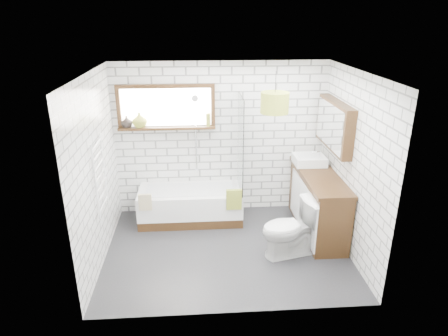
{
  "coord_description": "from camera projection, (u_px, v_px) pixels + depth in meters",
  "views": [
    {
      "loc": [
        -0.39,
        -4.91,
        3.18
      ],
      "look_at": [
        -0.02,
        0.25,
        1.16
      ],
      "focal_mm": 32.0,
      "sensor_mm": 36.0,
      "label": 1
    }
  ],
  "objects": [
    {
      "name": "ceiling",
      "position": [
        227.0,
        72.0,
        4.83
      ],
      "size": [
        3.4,
        2.6,
        0.01
      ],
      "primitive_type": "cube",
      "color": "white",
      "rests_on": "ground"
    },
    {
      "name": "mirror_cabinet",
      "position": [
        334.0,
        125.0,
        5.81
      ],
      "size": [
        0.16,
        1.2,
        0.7
      ],
      "primitive_type": "cube",
      "color": "black",
      "rests_on": "wall_right"
    },
    {
      "name": "shower_riser",
      "position": [
        196.0,
        135.0,
        6.39
      ],
      "size": [
        0.02,
        0.02,
        1.3
      ],
      "primitive_type": "cylinder",
      "color": "silver",
      "rests_on": "wall_back"
    },
    {
      "name": "bathtub",
      "position": [
        191.0,
        205.0,
        6.48
      ],
      "size": [
        1.64,
        0.73,
        0.53
      ],
      "primitive_type": "cube",
      "color": "white",
      "rests_on": "floor"
    },
    {
      "name": "vase_olive",
      "position": [
        140.0,
        121.0,
        6.22
      ],
      "size": [
        0.26,
        0.26,
        0.24
      ],
      "primitive_type": "imported",
      "rotation": [
        0.0,
        0.0,
        -0.18
      ],
      "color": "olive",
      "rests_on": "window"
    },
    {
      "name": "vanity",
      "position": [
        318.0,
        202.0,
        6.1
      ],
      "size": [
        0.53,
        1.65,
        0.94
      ],
      "primitive_type": "cube",
      "color": "black",
      "rests_on": "floor"
    },
    {
      "name": "wall_left",
      "position": [
        96.0,
        172.0,
        5.17
      ],
      "size": [
        0.01,
        2.6,
        2.5
      ],
      "primitive_type": "cube",
      "color": "white",
      "rests_on": "ground"
    },
    {
      "name": "towel_green",
      "position": [
        234.0,
        199.0,
        6.1
      ],
      "size": [
        0.24,
        0.06,
        0.32
      ],
      "primitive_type": "cube",
      "color": "olive",
      "rests_on": "bathtub"
    },
    {
      "name": "wall_right",
      "position": [
        352.0,
        165.0,
        5.4
      ],
      "size": [
        0.01,
        2.6,
        2.5
      ],
      "primitive_type": "cube",
      "color": "white",
      "rests_on": "ground"
    },
    {
      "name": "basin",
      "position": [
        309.0,
        160.0,
        6.28
      ],
      "size": [
        0.48,
        0.42,
        0.14
      ],
      "primitive_type": "cube",
      "color": "white",
      "rests_on": "vanity"
    },
    {
      "name": "toilet",
      "position": [
        291.0,
        228.0,
        5.48
      ],
      "size": [
        0.64,
        0.89,
        0.82
      ],
      "primitive_type": "imported",
      "rotation": [
        0.0,
        0.0,
        -1.34
      ],
      "color": "white",
      "rests_on": "floor"
    },
    {
      "name": "pendant",
      "position": [
        275.0,
        103.0,
        5.11
      ],
      "size": [
        0.36,
        0.36,
        0.27
      ],
      "primitive_type": "cylinder",
      "color": "olive",
      "rests_on": "ceiling"
    },
    {
      "name": "towel_radiator",
      "position": [
        100.0,
        175.0,
        5.19
      ],
      "size": [
        0.06,
        0.52,
        1.0
      ],
      "primitive_type": "cube",
      "color": "white",
      "rests_on": "wall_left"
    },
    {
      "name": "bottle",
      "position": [
        208.0,
        121.0,
        6.29
      ],
      "size": [
        0.07,
        0.07,
        0.2
      ],
      "primitive_type": "cylinder",
      "rotation": [
        0.0,
        0.0,
        0.18
      ],
      "color": "olive",
      "rests_on": "window"
    },
    {
      "name": "floor",
      "position": [
        227.0,
        250.0,
        5.74
      ],
      "size": [
        3.4,
        2.6,
        0.01
      ],
      "primitive_type": "cube",
      "color": "black",
      "rests_on": "ground"
    },
    {
      "name": "wall_back",
      "position": [
        221.0,
        139.0,
        6.5
      ],
      "size": [
        3.4,
        0.01,
        2.5
      ],
      "primitive_type": "cube",
      "color": "white",
      "rests_on": "ground"
    },
    {
      "name": "wall_front",
      "position": [
        237.0,
        215.0,
        4.07
      ],
      "size": [
        3.4,
        0.01,
        2.5
      ],
      "primitive_type": "cube",
      "color": "white",
      "rests_on": "ground"
    },
    {
      "name": "towel_beige",
      "position": [
        145.0,
        202.0,
        6.01
      ],
      "size": [
        0.2,
        0.05,
        0.26
      ],
      "primitive_type": "cube",
      "color": "tan",
      "rests_on": "bathtub"
    },
    {
      "name": "tap",
      "position": [
        319.0,
        156.0,
        6.27
      ],
      "size": [
        0.03,
        0.03,
        0.15
      ],
      "primitive_type": "cylinder",
      "rotation": [
        0.0,
        0.0,
        0.25
      ],
      "color": "silver",
      "rests_on": "vanity"
    },
    {
      "name": "vase_dark",
      "position": [
        127.0,
        123.0,
        6.21
      ],
      "size": [
        0.22,
        0.22,
        0.18
      ],
      "primitive_type": "imported",
      "rotation": [
        0.0,
        0.0,
        -0.26
      ],
      "color": "black",
      "rests_on": "window"
    },
    {
      "name": "window",
      "position": [
        166.0,
        108.0,
        6.2
      ],
      "size": [
        1.52,
        0.16,
        0.68
      ],
      "primitive_type": "cube",
      "color": "black",
      "rests_on": "wall_back"
    },
    {
      "name": "shower_screen",
      "position": [
        241.0,
        144.0,
        6.16
      ],
      "size": [
        0.02,
        0.72,
        1.5
      ],
      "primitive_type": "cube",
      "color": "white",
      "rests_on": "bathtub"
    }
  ]
}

